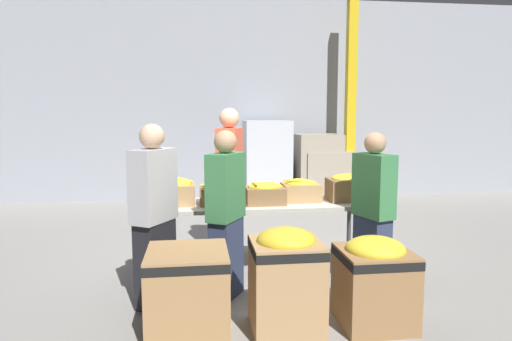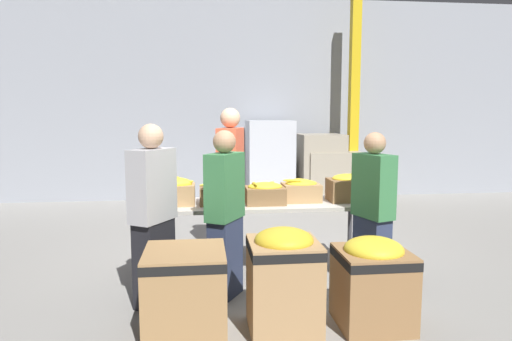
% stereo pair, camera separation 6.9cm
% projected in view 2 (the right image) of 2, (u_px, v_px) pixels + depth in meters
% --- Properties ---
extents(ground_plane, '(30.00, 30.00, 0.00)m').
position_uv_depth(ground_plane, '(261.00, 272.00, 4.98)').
color(ground_plane, gray).
extents(wall_back, '(16.00, 0.08, 4.00)m').
position_uv_depth(wall_back, '(233.00, 100.00, 9.16)').
color(wall_back, '#9399A3').
rests_on(wall_back, ground_plane).
extents(sorting_table, '(2.32, 0.75, 0.78)m').
position_uv_depth(sorting_table, '(261.00, 208.00, 4.89)').
color(sorting_table, beige).
rests_on(sorting_table, ground_plane).
extents(banana_box_0, '(0.41, 0.33, 0.29)m').
position_uv_depth(banana_box_0, '(175.00, 191.00, 4.73)').
color(banana_box_0, tan).
rests_on(banana_box_0, sorting_table).
extents(banana_box_1, '(0.42, 0.33, 0.24)m').
position_uv_depth(banana_box_1, '(219.00, 193.00, 4.79)').
color(banana_box_1, olive).
rests_on(banana_box_1, sorting_table).
extents(banana_box_2, '(0.41, 0.34, 0.24)m').
position_uv_depth(banana_box_2, '(265.00, 193.00, 4.79)').
color(banana_box_2, olive).
rests_on(banana_box_2, sorting_table).
extents(banana_box_3, '(0.41, 0.31, 0.26)m').
position_uv_depth(banana_box_3, '(301.00, 190.00, 4.93)').
color(banana_box_3, tan).
rests_on(banana_box_3, sorting_table).
extents(banana_box_4, '(0.41, 0.32, 0.31)m').
position_uv_depth(banana_box_4, '(347.00, 187.00, 4.95)').
color(banana_box_4, olive).
rests_on(banana_box_4, sorting_table).
extents(volunteer_0, '(0.37, 0.53, 1.79)m').
position_uv_depth(volunteer_0, '(231.00, 182.00, 5.55)').
color(volunteer_0, '#2D3856').
rests_on(volunteer_0, ground_plane).
extents(volunteer_1, '(0.33, 0.46, 1.55)m').
position_uv_depth(volunteer_1, '(373.00, 213.00, 4.37)').
color(volunteer_1, '#2D3856').
rests_on(volunteer_1, ground_plane).
extents(volunteer_2, '(0.42, 0.49, 1.64)m').
position_uv_depth(volunteer_2, '(153.00, 217.00, 4.04)').
color(volunteer_2, black).
rests_on(volunteer_2, ground_plane).
extents(volunteer_3, '(0.40, 0.47, 1.57)m').
position_uv_depth(volunteer_3, '(225.00, 215.00, 4.24)').
color(volunteer_3, '#2D3856').
rests_on(volunteer_3, ground_plane).
extents(donation_bin_0, '(0.62, 0.62, 0.68)m').
position_uv_depth(donation_bin_0, '(185.00, 290.00, 3.52)').
color(donation_bin_0, '#A37A4C').
rests_on(donation_bin_0, ground_plane).
extents(donation_bin_1, '(0.55, 0.55, 0.83)m').
position_uv_depth(donation_bin_1, '(284.00, 277.00, 3.60)').
color(donation_bin_1, tan).
rests_on(donation_bin_1, ground_plane).
extents(donation_bin_2, '(0.57, 0.57, 0.73)m').
position_uv_depth(donation_bin_2, '(373.00, 279.00, 3.69)').
color(donation_bin_2, olive).
rests_on(donation_bin_2, ground_plane).
extents(support_pillar, '(0.18, 0.18, 4.00)m').
position_uv_depth(support_pillar, '(354.00, 99.00, 8.77)').
color(support_pillar, gold).
rests_on(support_pillar, ground_plane).
extents(pallet_stack_0, '(0.94, 0.94, 1.59)m').
position_uv_depth(pallet_stack_0, '(270.00, 163.00, 8.79)').
color(pallet_stack_0, olive).
rests_on(pallet_stack_0, ground_plane).
extents(pallet_stack_1, '(1.11, 1.11, 1.01)m').
position_uv_depth(pallet_stack_1, '(330.00, 177.00, 8.87)').
color(pallet_stack_1, olive).
rests_on(pallet_stack_1, ground_plane).
extents(pallet_stack_2, '(0.90, 0.90, 1.33)m').
position_uv_depth(pallet_stack_2, '(320.00, 169.00, 8.77)').
color(pallet_stack_2, olive).
rests_on(pallet_stack_2, ground_plane).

